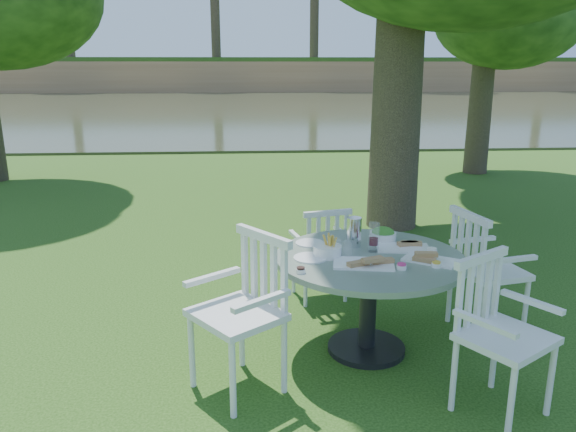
% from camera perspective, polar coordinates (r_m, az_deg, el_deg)
% --- Properties ---
extents(ground, '(140.00, 140.00, 0.00)m').
position_cam_1_polar(ground, '(4.58, 0.18, -10.98)').
color(ground, '#16380B').
rests_on(ground, ground).
extents(table, '(1.32, 1.32, 0.73)m').
position_cam_1_polar(table, '(4.01, 8.24, -6.04)').
color(table, black).
rests_on(table, ground).
extents(chair_ne, '(0.55, 0.57, 0.96)m').
position_cam_1_polar(chair_ne, '(4.50, 18.85, -4.53)').
color(chair_ne, white).
rests_on(chair_ne, ground).
extents(chair_nw, '(0.50, 0.48, 0.84)m').
position_cam_1_polar(chair_nw, '(4.85, 3.58, -3.17)').
color(chair_nw, white).
rests_on(chair_nw, ground).
extents(chair_sw, '(0.69, 0.69, 1.00)m').
position_cam_1_polar(chair_sw, '(3.57, -3.97, -8.47)').
color(chair_sw, white).
rests_on(chair_sw, ground).
extents(chair_se, '(0.64, 0.63, 0.94)m').
position_cam_1_polar(chair_se, '(3.57, 20.10, -10.08)').
color(chair_se, white).
rests_on(chair_se, ground).
extents(tableware, '(1.13, 0.76, 0.22)m').
position_cam_1_polar(tableware, '(4.02, 7.62, -3.01)').
color(tableware, white).
rests_on(tableware, table).
extents(river, '(100.00, 28.00, 0.12)m').
position_cam_1_polar(river, '(27.18, -3.44, 10.88)').
color(river, '#2E331E').
rests_on(river, ground).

